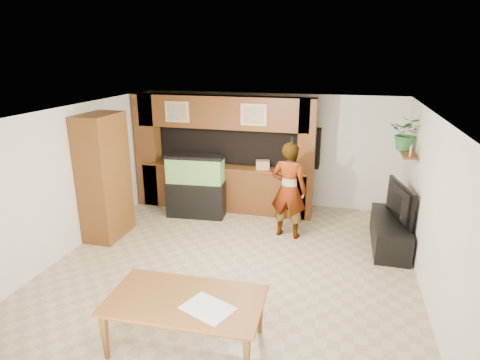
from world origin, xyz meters
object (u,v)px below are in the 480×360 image
(aquarium, at_px, (196,187))
(dining_table, at_px, (185,324))
(person, at_px, (289,190))
(television, at_px, (394,202))
(pantry_cabinet, at_px, (104,177))

(aquarium, height_order, dining_table, aquarium)
(aquarium, relative_size, person, 0.73)
(aquarium, xyz_separation_m, television, (4.01, -0.48, 0.21))
(television, distance_m, dining_table, 4.43)
(television, bearing_deg, dining_table, 128.91)
(television, relative_size, dining_table, 0.63)
(aquarium, bearing_deg, person, -18.40)
(television, height_order, person, person)
(aquarium, height_order, television, aquarium)
(person, relative_size, dining_table, 1.02)
(dining_table, bearing_deg, television, 50.51)
(pantry_cabinet, relative_size, dining_table, 1.28)
(television, xyz_separation_m, dining_table, (-2.67, -3.50, -0.56))
(pantry_cabinet, bearing_deg, person, 13.74)
(pantry_cabinet, distance_m, dining_table, 3.85)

